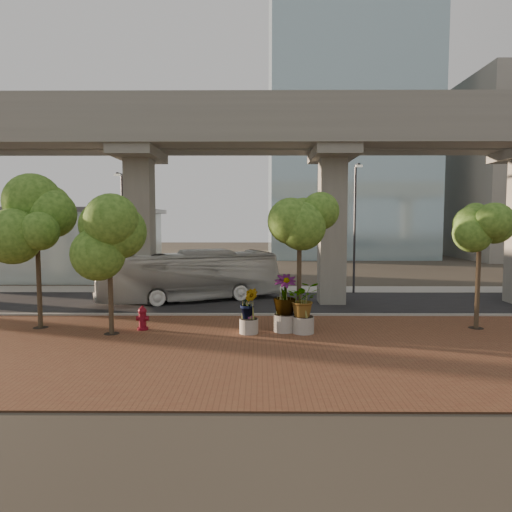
{
  "coord_description": "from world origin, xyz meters",
  "views": [
    {
      "loc": [
        1.47,
        -26.52,
        5.26
      ],
      "look_at": [
        1.27,
        0.5,
        3.11
      ],
      "focal_mm": 32.0,
      "sensor_mm": 36.0,
      "label": 1
    }
  ],
  "objects": [
    {
      "name": "brick_plaza",
      "position": [
        0.0,
        -8.0,
        0.03
      ],
      "size": [
        70.0,
        13.0,
        0.06
      ],
      "primitive_type": "cube",
      "color": "brown",
      "rests_on": "ground"
    },
    {
      "name": "transit_bus",
      "position": [
        -3.06,
        2.64,
        1.63
      ],
      "size": [
        11.88,
        6.89,
        3.26
      ],
      "primitive_type": "imported",
      "rotation": [
        0.0,
        0.0,
        1.95
      ],
      "color": "silver",
      "rests_on": "ground"
    },
    {
      "name": "street_tree_near_west",
      "position": [
        -5.29,
        -6.07,
        4.34
      ],
      "size": [
        3.8,
        3.8,
        6.03
      ],
      "color": "brown",
      "rests_on": "ground"
    },
    {
      "name": "ground",
      "position": [
        0.0,
        0.0,
        0.0
      ],
      "size": [
        160.0,
        160.0,
        0.0
      ],
      "primitive_type": "plane",
      "color": "#363027",
      "rests_on": "ground"
    },
    {
      "name": "planter_left",
      "position": [
        0.99,
        -5.93,
        1.34
      ],
      "size": [
        1.92,
        1.92,
        2.11
      ],
      "color": "#A7A097",
      "rests_on": "ground"
    },
    {
      "name": "station_pavilion",
      "position": [
        -20.0,
        16.0,
        3.22
      ],
      "size": [
        23.0,
        13.0,
        6.3
      ],
      "color": "silver",
      "rests_on": "ground"
    },
    {
      "name": "street_tree_far_east",
      "position": [
        11.91,
        -4.86,
        4.65
      ],
      "size": [
        3.09,
        3.09,
        6.02
      ],
      "color": "brown",
      "rests_on": "ground"
    },
    {
      "name": "far_sidewalk",
      "position": [
        0.0,
        7.5,
        0.03
      ],
      "size": [
        90.0,
        3.0,
        0.06
      ],
      "primitive_type": "cube",
      "color": "#9D9A92",
      "rests_on": "ground"
    },
    {
      "name": "streetlamp_west",
      "position": [
        -8.75,
        7.38,
        5.03
      ],
      "size": [
        0.43,
        1.25,
        8.63
      ],
      "color": "#2C2B30",
      "rests_on": "ground"
    },
    {
      "name": "planter_right",
      "position": [
        2.65,
        -5.56,
        1.68
      ],
      "size": [
        2.5,
        2.5,
        2.67
      ],
      "color": "gray",
      "rests_on": "ground"
    },
    {
      "name": "street_tree_near_east",
      "position": [
        3.37,
        -4.88,
        5.26
      ],
      "size": [
        3.52,
        3.52,
        6.83
      ],
      "color": "brown",
      "rests_on": "ground"
    },
    {
      "name": "streetlamp_east",
      "position": [
        8.25,
        5.89,
        5.29
      ],
      "size": [
        0.45,
        1.31,
        9.07
      ],
      "color": "#2D2D32",
      "rests_on": "ground"
    },
    {
      "name": "planter_front",
      "position": [
        3.5,
        -5.86,
        1.52
      ],
      "size": [
        2.18,
        2.18,
        2.4
      ],
      "color": "#A69E95",
      "rests_on": "ground"
    },
    {
      "name": "curb_strip",
      "position": [
        0.0,
        -2.0,
        0.08
      ],
      "size": [
        70.0,
        0.25,
        0.16
      ],
      "primitive_type": "cube",
      "color": "#9D9A92",
      "rests_on": "ground"
    },
    {
      "name": "asphalt_road",
      "position": [
        0.0,
        2.0,
        0.02
      ],
      "size": [
        90.0,
        8.0,
        0.04
      ],
      "primitive_type": "cube",
      "color": "black",
      "rests_on": "ground"
    },
    {
      "name": "transit_viaduct",
      "position": [
        0.0,
        2.0,
        7.29
      ],
      "size": [
        72.0,
        5.6,
        12.4
      ],
      "color": "gray",
      "rests_on": "ground"
    },
    {
      "name": "fire_hydrant",
      "position": [
        -4.07,
        -5.28,
        0.61
      ],
      "size": [
        0.57,
        0.52,
        1.15
      ],
      "color": "maroon",
      "rests_on": "ground"
    },
    {
      "name": "street_tree_far_west",
      "position": [
        -9.12,
        -4.91,
        5.13
      ],
      "size": [
        4.08,
        4.08,
        6.96
      ],
      "color": "brown",
      "rests_on": "ground"
    }
  ]
}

